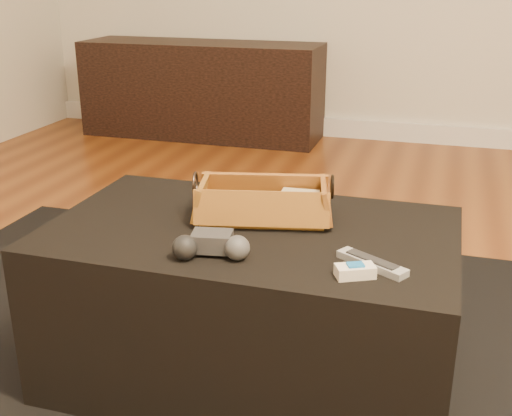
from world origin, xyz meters
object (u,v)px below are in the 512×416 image
(media_cabinet, at_px, (202,90))
(wicker_basket, at_px, (263,204))
(cream_gadget, at_px, (355,271))
(tv_remote, at_px, (256,212))
(game_controller, at_px, (211,245))
(ottoman, at_px, (251,302))
(silver_remote, at_px, (372,263))

(media_cabinet, xyz_separation_m, wicker_basket, (1.11, -2.39, 0.17))
(media_cabinet, height_order, cream_gadget, media_cabinet)
(media_cabinet, distance_m, wicker_basket, 2.64)
(media_cabinet, height_order, tv_remote, media_cabinet)
(wicker_basket, bearing_deg, tv_remote, -130.38)
(game_controller, bearing_deg, tv_remote, 82.73)
(ottoman, bearing_deg, media_cabinet, 114.02)
(ottoman, height_order, silver_remote, silver_remote)
(ottoman, xyz_separation_m, game_controller, (-0.03, -0.19, 0.24))
(game_controller, height_order, cream_gadget, game_controller)
(tv_remote, relative_size, silver_remote, 1.12)
(wicker_basket, xyz_separation_m, cream_gadget, (0.27, -0.26, -0.03))
(media_cabinet, relative_size, silver_remote, 9.38)
(media_cabinet, relative_size, wicker_basket, 4.06)
(wicker_basket, height_order, cream_gadget, wicker_basket)
(game_controller, xyz_separation_m, silver_remote, (0.35, 0.05, -0.02))
(media_cabinet, bearing_deg, game_controller, -68.11)
(tv_remote, relative_size, game_controller, 1.01)
(tv_remote, distance_m, wicker_basket, 0.03)
(media_cabinet, bearing_deg, wicker_basket, -65.15)
(silver_remote, distance_m, cream_gadget, 0.07)
(cream_gadget, bearing_deg, tv_remote, 139.75)
(wicker_basket, distance_m, game_controller, 0.26)
(wicker_basket, relative_size, cream_gadget, 4.15)
(media_cabinet, height_order, game_controller, media_cabinet)
(silver_remote, xyz_separation_m, cream_gadget, (-0.03, -0.06, 0.00))
(game_controller, bearing_deg, silver_remote, 8.63)
(media_cabinet, bearing_deg, tv_remote, -65.57)
(ottoman, distance_m, cream_gadget, 0.41)
(tv_remote, bearing_deg, game_controller, -116.02)
(silver_remote, bearing_deg, wicker_basket, 146.21)
(media_cabinet, distance_m, cream_gadget, 2.99)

